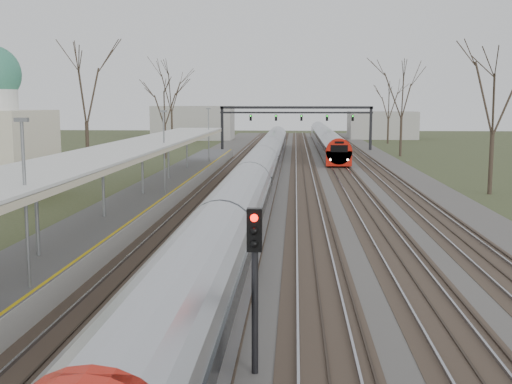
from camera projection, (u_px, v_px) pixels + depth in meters
track_bed at (296, 173)px, 59.27m from camera, size 24.00×160.00×0.22m
platform at (156, 194)px, 42.47m from camera, size 3.50×69.00×1.00m
canopy at (138, 147)px, 37.54m from camera, size 4.10×50.00×3.11m
signal_gantry at (296, 115)px, 88.26m from camera, size 21.00×0.59×6.08m
tree_west_far at (85, 84)px, 52.30m from camera, size 5.50×5.50×11.33m
tree_east_far at (495, 91)px, 44.60m from camera, size 5.00×5.00×10.30m
train_near at (262, 165)px, 52.50m from camera, size 2.62×90.21×3.05m
train_far at (325, 138)px, 92.74m from camera, size 2.62×60.21×3.05m
signal_post at (255, 266)px, 14.84m from camera, size 0.35×0.45×4.10m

